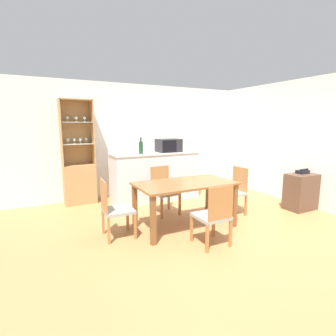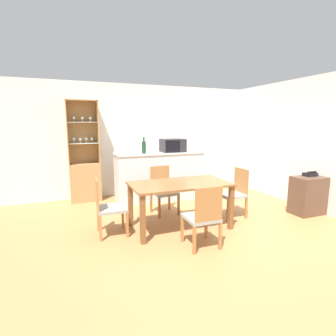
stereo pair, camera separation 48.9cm
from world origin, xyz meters
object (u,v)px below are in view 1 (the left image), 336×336
dining_chair_side_right_far (233,191)px  microwave (169,145)px  display_cabinet (79,174)px  dining_chair_side_left_far (115,209)px  side_cabinet (301,192)px  dining_chair_head_near (213,216)px  dining_chair_head_far (164,191)px  dining_table (185,189)px  wine_bottle (141,147)px  telephone (303,172)px

dining_chair_side_right_far → microwave: size_ratio=1.73×
display_cabinet → dining_chair_side_left_far: display_cabinet is taller
dining_chair_side_right_far → side_cabinet: size_ratio=1.24×
dining_chair_head_near → side_cabinet: (2.47, 0.48, -0.08)m
dining_chair_head_far → microwave: (0.55, 0.87, 0.76)m
dining_table → dining_chair_head_far: dining_chair_head_far is taller
dining_chair_side_right_far → microwave: 1.77m
dining_chair_head_far → dining_table: bearing=85.9°
dining_chair_head_near → dining_table: bearing=90.6°
display_cabinet → dining_table: display_cabinet is taller
dining_chair_side_left_far → side_cabinet: (3.58, -0.40, -0.08)m
dining_table → dining_chair_side_left_far: 1.13m
dining_chair_side_left_far → dining_chair_head_far: same height
dining_table → dining_chair_side_left_far: dining_chair_side_left_far is taller
wine_bottle → microwave: bearing=6.3°
dining_chair_head_near → dining_chair_side_right_far: same height
microwave → wine_bottle: wine_bottle is taller
telephone → dining_chair_side_left_far: bearing=174.4°
display_cabinet → dining_table: (1.29, -2.15, 0.02)m
dining_chair_head_near → dining_chair_head_far: bearing=90.8°
dining_chair_side_left_far → wine_bottle: bearing=147.5°
dining_chair_head_near → telephone: size_ratio=3.75×
dining_chair_side_left_far → dining_chair_side_right_far: size_ratio=1.00×
telephone → dining_chair_side_right_far: bearing=166.1°
dining_table → dining_chair_side_right_far: (1.11, 0.13, -0.20)m
dining_chair_head_far → microwave: 1.28m
dining_chair_side_right_far → dining_chair_side_left_far: bearing=89.5°
microwave → wine_bottle: (-0.68, -0.07, -0.01)m
dining_table → dining_chair_side_right_far: size_ratio=1.79×
display_cabinet → dining_chair_side_left_far: (0.18, -2.02, -0.18)m
microwave → side_cabinet: (1.93, -1.89, -0.84)m
dining_chair_side_left_far → side_cabinet: size_ratio=1.24×
wine_bottle → dining_chair_side_left_far: bearing=-124.5°
dining_chair_head_near → side_cabinet: bearing=11.7°
dining_table → side_cabinet: (2.47, -0.27, -0.28)m
dining_chair_side_right_far → wine_bottle: (-1.25, 1.42, 0.75)m
dining_table → microwave: microwave is taller
wine_bottle → dining_chair_head_far: bearing=-80.5°
dining_chair_side_right_far → wine_bottle: 2.03m
dining_table → dining_chair_head_near: bearing=-90.0°
display_cabinet → dining_chair_head_near: 3.18m
display_cabinet → dining_chair_head_far: bearing=-47.3°
side_cabinet → display_cabinet: bearing=147.3°
dining_table → dining_chair_head_near: size_ratio=1.79×
dining_chair_side_left_far → dining_chair_head_far: 1.27m
dining_chair_side_right_far → microwave: bearing=20.3°
dining_chair_head_near → telephone: 2.61m
side_cabinet → telephone: telephone is taller
display_cabinet → wine_bottle: 1.42m
dining_table → dining_chair_head_near: 0.78m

